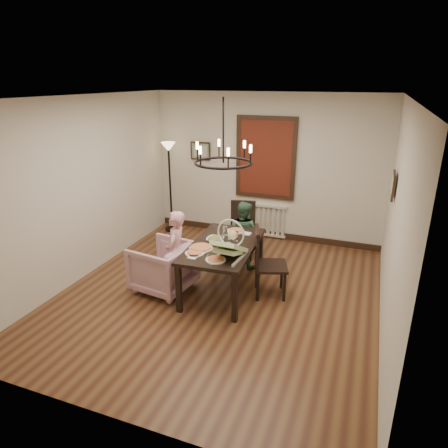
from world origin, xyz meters
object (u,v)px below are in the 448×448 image
Objects in this scene: armchair at (163,267)px; drinking_glass at (221,240)px; elderly_woman at (176,259)px; dining_table at (223,250)px; chair_far at (242,230)px; chair_right at (271,262)px; floor_lamp at (170,189)px; seated_man at (243,239)px; baby_bouncer at (229,245)px.

armchair is 0.98m from drinking_glass.
armchair is 0.78× the size of elderly_woman.
armchair is (-0.86, -0.27, -0.30)m from dining_table.
chair_far is 1.71m from armchair.
drinking_glass is at bearing -119.31° from dining_table.
chair_far is (-0.13, 1.27, -0.17)m from dining_table.
chair_right is 1.28× the size of armchair.
dining_table is 0.95m from armchair.
floor_lamp reaches higher than chair_far.
chair_far is 1.98m from floor_lamp.
chair_far reaches higher than seated_man.
elderly_woman is (-0.51, -1.54, 0.03)m from chair_far.
seated_man reaches higher than armchair.
armchair is 5.66× the size of drinking_glass.
chair_right is at bearing -35.81° from floor_lamp.
dining_table is 0.96m from seated_man.
chair_right and elderly_woman have the same top height.
elderly_woman reaches higher than dining_table.
chair_far is 1.62m from elderly_woman.
elderly_woman reaches higher than chair_far.
elderly_woman is 0.58× the size of floor_lamp.
elderly_woman is at bearing -60.72° from floor_lamp.
drinking_glass is (-0.71, -0.17, 0.30)m from chair_right.
seated_man reaches higher than drinking_glass.
baby_bouncer is at bearing 112.65° from seated_man.
floor_lamp reaches higher than dining_table.
floor_lamp is at bearing 135.78° from baby_bouncer.
armchair is 1.49m from seated_man.
drinking_glass is (0.84, 0.23, 0.46)m from armchair.
drinking_glass is at bearing 129.46° from baby_bouncer.
elderly_woman reaches higher than drinking_glass.
chair_far is at bearing 93.03° from dining_table.
chair_right is 1.12× the size of seated_man.
baby_bouncer is (1.10, -0.13, 0.57)m from armchair.
seated_man is at bearing 104.19° from baby_bouncer.
baby_bouncer reaches higher than seated_man.
dining_table is 0.92× the size of floor_lamp.
floor_lamp is (-1.92, 1.08, 0.43)m from seated_man.
drinking_glass is (-0.02, -0.98, 0.36)m from seated_man.
chair_right is 1.61m from armchair.
armchair is 0.87× the size of seated_man.
seated_man is (0.86, 1.21, 0.10)m from armchair.
chair_right is (0.69, 0.13, -0.15)m from dining_table.
drinking_glass is (0.11, -1.31, 0.33)m from chair_far.
seated_man is at bearing 87.10° from dining_table.
floor_lamp reaches higher than baby_bouncer.
floor_lamp is (-2.16, 2.42, -0.04)m from baby_bouncer.
chair_far reaches higher than dining_table.
seated_man is 2.24m from floor_lamp.
baby_bouncer is (0.24, -0.41, 0.27)m from dining_table.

